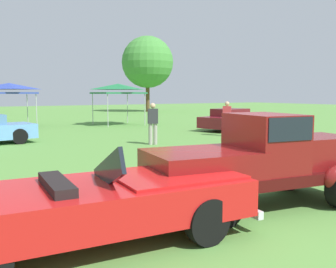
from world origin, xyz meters
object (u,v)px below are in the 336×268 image
(show_car_burgundy, at_px, (232,120))
(spectator_far_side, at_px, (227,117))
(neighbor_convertible, at_px, (99,202))
(spectator_near_truck, at_px, (153,122))
(canopy_tent_center_field, at_px, (118,88))
(feature_pickup_truck, at_px, (261,159))
(canopy_tent_left_field, at_px, (9,88))

(show_car_burgundy, height_order, spectator_far_side, spectator_far_side)
(neighbor_convertible, bearing_deg, spectator_near_truck, 56.30)
(neighbor_convertible, relative_size, spectator_far_side, 2.80)
(neighbor_convertible, xyz_separation_m, spectator_far_side, (10.26, 9.30, 0.33))
(canopy_tent_center_field, bearing_deg, spectator_near_truck, -106.49)
(spectator_near_truck, bearing_deg, neighbor_convertible, -123.70)
(feature_pickup_truck, relative_size, spectator_far_side, 2.62)
(neighbor_convertible, height_order, canopy_tent_left_field, canopy_tent_left_field)
(spectator_near_truck, relative_size, canopy_tent_center_field, 0.59)
(neighbor_convertible, bearing_deg, canopy_tent_center_field, 64.86)
(neighbor_convertible, relative_size, canopy_tent_left_field, 1.66)
(feature_pickup_truck, bearing_deg, neighbor_convertible, -178.40)
(spectator_far_side, bearing_deg, spectator_near_truck, -170.05)
(show_car_burgundy, bearing_deg, canopy_tent_left_field, 140.41)
(show_car_burgundy, height_order, spectator_near_truck, spectator_near_truck)
(show_car_burgundy, relative_size, spectator_near_truck, 2.66)
(show_car_burgundy, bearing_deg, canopy_tent_center_field, 120.65)
(neighbor_convertible, distance_m, canopy_tent_left_field, 20.26)
(spectator_far_side, xyz_separation_m, canopy_tent_left_field, (-8.11, 10.76, 1.51))
(canopy_tent_left_field, bearing_deg, spectator_far_side, -52.99)
(neighbor_convertible, relative_size, show_car_burgundy, 1.05)
(spectator_far_side, relative_size, canopy_tent_center_field, 0.59)
(spectator_near_truck, height_order, canopy_tent_left_field, canopy_tent_left_field)
(feature_pickup_truck, bearing_deg, canopy_tent_left_field, 92.96)
(spectator_near_truck, xyz_separation_m, canopy_tent_center_field, (2.87, 9.70, 1.51))
(neighbor_convertible, xyz_separation_m, spectator_near_truck, (5.67, 8.50, 0.33))
(spectator_far_side, bearing_deg, show_car_burgundy, 44.31)
(feature_pickup_truck, distance_m, spectator_far_side, 11.62)
(neighbor_convertible, bearing_deg, show_car_burgundy, 42.59)
(show_car_burgundy, distance_m, canopy_tent_left_field, 13.57)
(show_car_burgundy, height_order, canopy_tent_center_field, canopy_tent_center_field)
(spectator_near_truck, distance_m, canopy_tent_center_field, 10.23)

